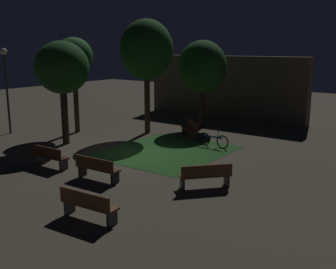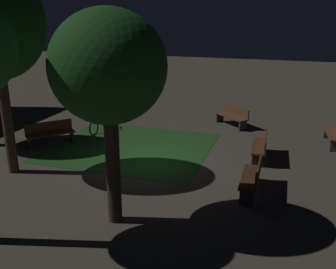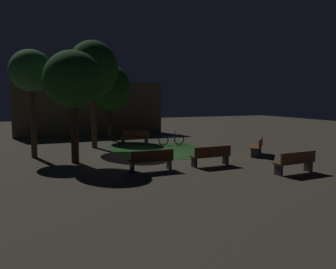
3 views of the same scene
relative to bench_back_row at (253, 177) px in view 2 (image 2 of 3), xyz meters
name	(u,v)px [view 2 (image 2 of 3)]	position (x,y,z in m)	size (l,w,h in m)	color
ground_plane	(151,160)	(1.37, 3.59, -0.48)	(60.00, 60.00, 0.00)	#4C4438
grass_lawn	(131,147)	(2.40, 4.79, -0.48)	(5.14, 5.87, 0.01)	#23511E
bench_back_row	(253,177)	(0.00, 0.00, 0.00)	(1.81, 0.50, 0.88)	#422314
bench_near_trees	(262,145)	(2.75, 0.00, 0.00)	(1.82, 0.57, 0.88)	#512D19
bench_front_left	(232,115)	(6.40, 1.58, 0.00)	(1.56, 1.66, 0.88)	brown
bench_by_lamp	(50,132)	(1.73, 7.88, 0.00)	(1.66, 1.56, 0.88)	brown
bench_path_side	(335,133)	(5.04, -2.57, 0.00)	(1.83, 0.61, 0.88)	brown
tree_back_right	(108,69)	(-2.59, 3.06, 3.26)	(2.60, 2.60, 5.06)	#38281C
bicycle	(101,124)	(3.76, 6.78, -0.14)	(1.70, 0.18, 0.93)	black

